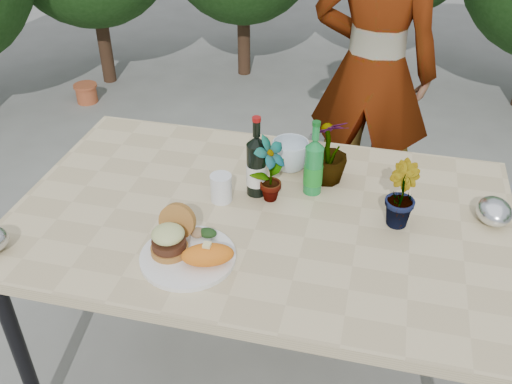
% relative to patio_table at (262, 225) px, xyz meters
% --- Properties ---
extents(ground, '(80.00, 80.00, 0.00)m').
position_rel_patio_table_xyz_m(ground, '(0.00, 0.00, -0.69)').
color(ground, slate).
rests_on(ground, ground).
extents(patio_table, '(1.60, 1.00, 0.75)m').
position_rel_patio_table_xyz_m(patio_table, '(0.00, 0.00, 0.00)').
color(patio_table, '#CDB989').
rests_on(patio_table, ground).
extents(dinner_plate, '(0.28, 0.28, 0.01)m').
position_rel_patio_table_xyz_m(dinner_plate, '(-0.16, -0.28, 0.06)').
color(dinner_plate, white).
rests_on(dinner_plate, patio_table).
extents(burger_stack, '(0.11, 0.16, 0.11)m').
position_rel_patio_table_xyz_m(burger_stack, '(-0.21, -0.26, 0.12)').
color(burger_stack, '#B7722D').
rests_on(burger_stack, dinner_plate).
extents(sweet_potato, '(0.17, 0.12, 0.06)m').
position_rel_patio_table_xyz_m(sweet_potato, '(-0.09, -0.30, 0.10)').
color(sweet_potato, orange).
rests_on(sweet_potato, dinner_plate).
extents(grilled_veg, '(0.08, 0.05, 0.03)m').
position_rel_patio_table_xyz_m(grilled_veg, '(-0.14, -0.18, 0.09)').
color(grilled_veg, olive).
rests_on(grilled_veg, dinner_plate).
extents(wine_bottle, '(0.07, 0.07, 0.29)m').
position_rel_patio_table_xyz_m(wine_bottle, '(-0.04, 0.10, 0.16)').
color(wine_bottle, black).
rests_on(wine_bottle, patio_table).
extents(sparkling_water, '(0.06, 0.06, 0.27)m').
position_rel_patio_table_xyz_m(sparkling_water, '(0.14, 0.15, 0.15)').
color(sparkling_water, '#177F34').
rests_on(sparkling_water, patio_table).
extents(plastic_cup, '(0.07, 0.07, 0.09)m').
position_rel_patio_table_xyz_m(plastic_cup, '(-0.15, 0.03, 0.10)').
color(plastic_cup, white).
rests_on(plastic_cup, patio_table).
extents(seedling_left, '(0.13, 0.15, 0.23)m').
position_rel_patio_table_xyz_m(seedling_left, '(0.01, 0.07, 0.17)').
color(seedling_left, '#26531C').
rests_on(seedling_left, patio_table).
extents(seedling_mid, '(0.13, 0.14, 0.21)m').
position_rel_patio_table_xyz_m(seedling_mid, '(0.42, 0.05, 0.16)').
color(seedling_mid, '#235E20').
rests_on(seedling_mid, patio_table).
extents(seedling_right, '(0.19, 0.19, 0.24)m').
position_rel_patio_table_xyz_m(seedling_right, '(0.18, 0.23, 0.18)').
color(seedling_right, '#25571D').
rests_on(seedling_right, patio_table).
extents(blue_bowl, '(0.17, 0.17, 0.11)m').
position_rel_patio_table_xyz_m(blue_bowl, '(0.04, 0.28, 0.11)').
color(blue_bowl, silver).
rests_on(blue_bowl, patio_table).
extents(foil_packet_right, '(0.12, 0.14, 0.08)m').
position_rel_patio_table_xyz_m(foil_packet_right, '(0.72, 0.12, 0.10)').
color(foil_packet_right, silver).
rests_on(foil_packet_right, patio_table).
extents(person, '(0.64, 0.46, 1.62)m').
position_rel_patio_table_xyz_m(person, '(0.27, 1.10, 0.12)').
color(person, '#996F4C').
rests_on(person, ground).
extents(terracotta_pot, '(0.17, 0.17, 0.14)m').
position_rel_patio_table_xyz_m(terracotta_pot, '(-1.79, 2.00, -0.62)').
color(terracotta_pot, '#B4532E').
rests_on(terracotta_pot, ground).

